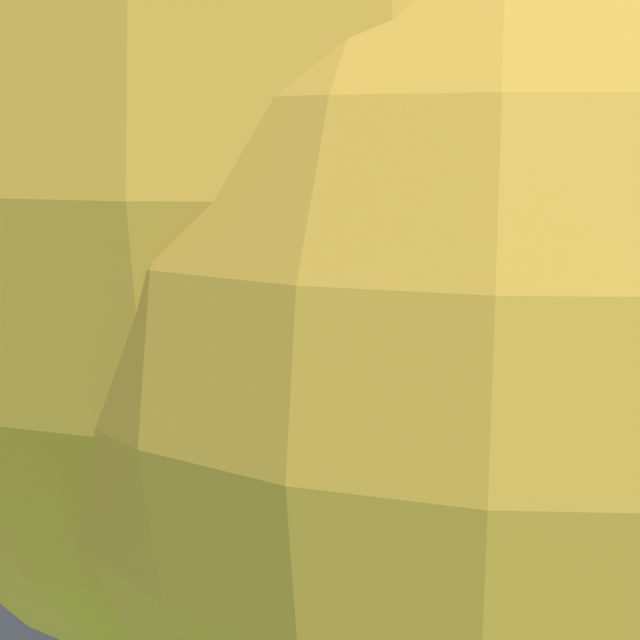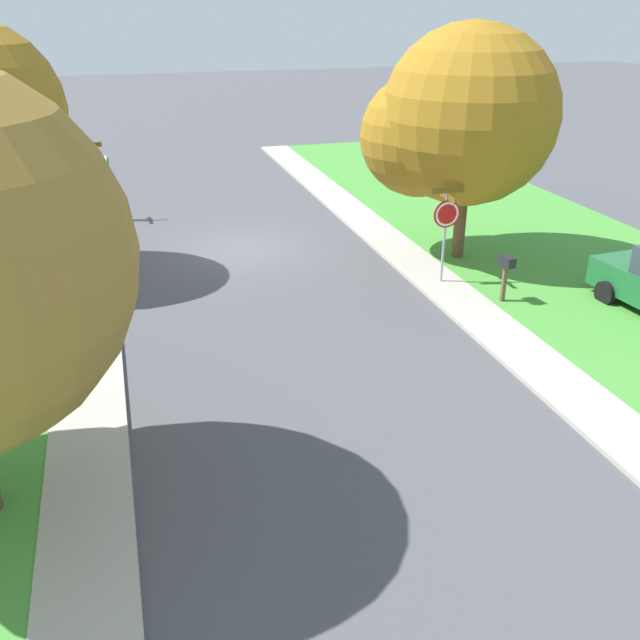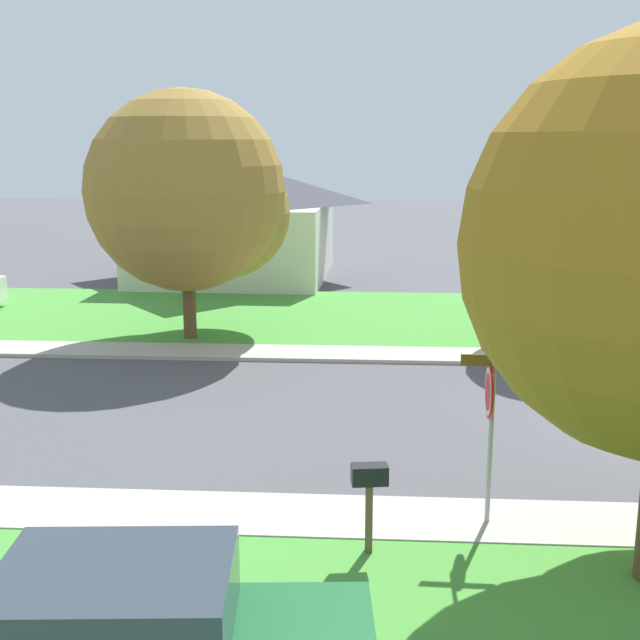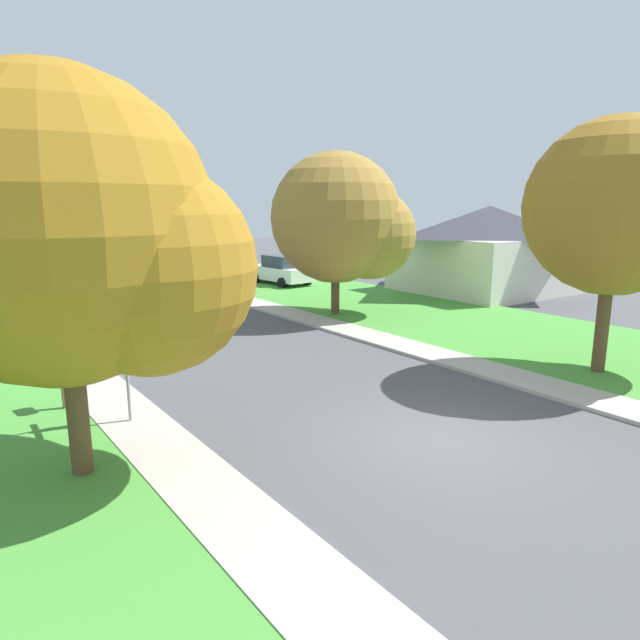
% 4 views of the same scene
% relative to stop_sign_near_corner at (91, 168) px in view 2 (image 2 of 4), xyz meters
% --- Properties ---
extents(ground_plane, '(120.00, 120.00, 0.00)m').
position_rel_stop_sign_near_corner_xyz_m(ground_plane, '(-4.46, 4.77, -1.88)').
color(ground_plane, '#4C4C51').
extents(sidewalk_east, '(1.40, 56.00, 0.10)m').
position_rel_stop_sign_near_corner_xyz_m(sidewalk_east, '(0.24, 16.77, -1.83)').
color(sidewalk_east, '#ADA89E').
rests_on(sidewalk_east, ground).
extents(sidewalk_west, '(1.40, 56.00, 0.10)m').
position_rel_stop_sign_near_corner_xyz_m(sidewalk_west, '(-9.16, 16.77, -1.83)').
color(sidewalk_west, '#ADA89E').
rests_on(sidewalk_west, ground).
extents(stop_sign_near_corner, '(0.92, 0.92, 2.77)m').
position_rel_stop_sign_near_corner_xyz_m(stop_sign_near_corner, '(0.00, 0.00, 0.00)').
color(stop_sign_near_corner, '#9E9EA3').
rests_on(stop_sign_near_corner, ground).
extents(stop_sign_far_corner, '(0.92, 0.92, 2.77)m').
position_rel_stop_sign_near_corner_xyz_m(stop_sign_far_corner, '(-9.22, 9.30, 0.01)').
color(stop_sign_far_corner, '#9E9EA3').
rests_on(stop_sign_far_corner, ground).
extents(tree_sidewalk_mid, '(5.45, 5.07, 6.82)m').
position_rel_stop_sign_near_corner_xyz_m(tree_sidewalk_mid, '(-10.35, 7.26, 2.25)').
color(tree_sidewalk_mid, brown).
rests_on(tree_sidewalk_mid, ground).
extents(mailbox, '(0.31, 0.51, 1.31)m').
position_rel_stop_sign_near_corner_xyz_m(mailbox, '(-10.18, 10.97, -0.87)').
color(mailbox, brown).
rests_on(mailbox, ground).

